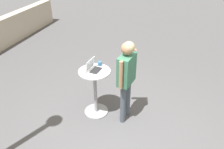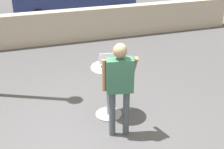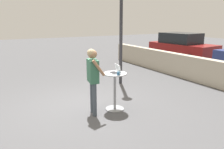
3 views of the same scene
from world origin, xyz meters
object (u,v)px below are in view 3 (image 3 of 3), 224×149
coffee_mug (118,74)px  parked_car_further_down (182,47)px  standing_person (93,73)px  cafe_table (115,89)px  street_lamp (121,6)px  laptop (115,71)px

coffee_mug → parked_car_further_down: size_ratio=0.03×
standing_person → cafe_table: bearing=89.4°
cafe_table → street_lamp: street_lamp is taller
cafe_table → parked_car_further_down: bearing=121.8°
laptop → street_lamp: bearing=145.2°
cafe_table → street_lamp: 3.45m
standing_person → street_lamp: 3.48m
standing_person → parked_car_further_down: standing_person is taller
laptop → street_lamp: street_lamp is taller
cafe_table → street_lamp: size_ratio=0.23×
cafe_table → laptop: 0.49m
cafe_table → standing_person: size_ratio=0.60×
cafe_table → coffee_mug: 0.53m
standing_person → street_lamp: street_lamp is taller
coffee_mug → parked_car_further_down: 8.71m
coffee_mug → street_lamp: 3.33m
parked_car_further_down → street_lamp: bearing=-67.6°
coffee_mug → street_lamp: bearing=147.2°
cafe_table → laptop: size_ratio=2.92×
street_lamp → coffee_mug: bearing=-32.8°
street_lamp → standing_person: bearing=-45.2°
cafe_table → parked_car_further_down: size_ratio=0.26×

